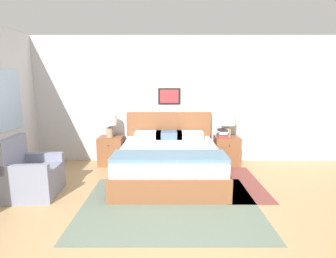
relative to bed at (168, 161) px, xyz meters
name	(u,v)px	position (x,y,z in m)	size (l,w,h in m)	color
ground_plane	(162,237)	(-0.08, -1.80, -0.31)	(16.00, 16.00, 0.00)	tan
wall_back	(164,100)	(-0.08, 1.07, 0.99)	(7.82, 0.09, 2.60)	silver
area_rug_main	(169,205)	(0.01, -1.03, -0.31)	(2.43, 1.92, 0.01)	slate
area_rug_bedside	(238,183)	(1.18, -0.24, -0.31)	(0.72, 1.60, 0.01)	brown
bed	(168,161)	(0.00, 0.00, 0.00)	(1.75, 2.01, 1.07)	brown
armchair	(30,176)	(-2.06, -0.71, -0.01)	(0.73, 0.75, 0.90)	gray
nightstand_near_window	(110,151)	(-1.19, 0.77, -0.02)	(0.49, 0.45, 0.58)	brown
nightstand_by_door	(226,151)	(1.19, 0.77, -0.02)	(0.49, 0.45, 0.58)	brown
table_lamp_near_window	(108,122)	(-1.19, 0.75, 0.59)	(0.31, 0.31, 0.46)	gray
table_lamp_by_door	(227,122)	(1.18, 0.75, 0.59)	(0.31, 0.31, 0.46)	gray
book_thick_bottom	(221,136)	(1.08, 0.73, 0.29)	(0.19, 0.24, 0.04)	#B7332D
book_hardcover_middle	(222,134)	(1.08, 0.73, 0.33)	(0.20, 0.22, 0.03)	#335693
book_novel_upper	(222,133)	(1.08, 0.73, 0.36)	(0.15, 0.28, 0.03)	silver
book_slim_near_top	(222,132)	(1.08, 0.73, 0.39)	(0.22, 0.25, 0.03)	beige
book_paperback_top	(222,130)	(1.08, 0.73, 0.42)	(0.18, 0.23, 0.04)	#232328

